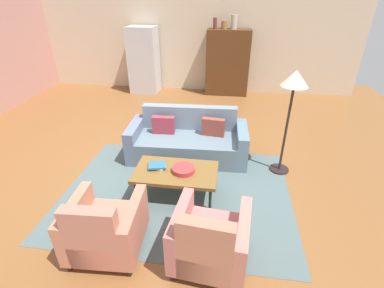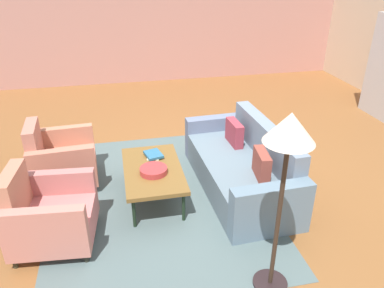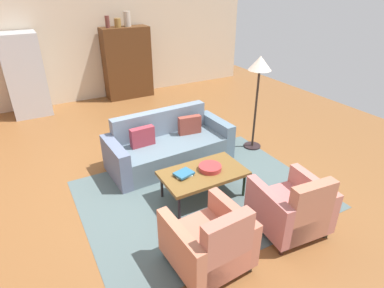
% 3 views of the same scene
% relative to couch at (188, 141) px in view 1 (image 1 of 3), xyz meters
% --- Properties ---
extents(ground_plane, '(11.07, 11.07, 0.00)m').
position_rel_couch_xyz_m(ground_plane, '(-0.39, -0.38, -0.29)').
color(ground_plane, brown).
extents(wall_back, '(9.22, 0.12, 2.80)m').
position_rel_couch_xyz_m(wall_back, '(-0.39, 4.02, 1.11)').
color(wall_back, beige).
rests_on(wall_back, ground).
extents(area_rug, '(3.40, 2.60, 0.01)m').
position_rel_couch_xyz_m(area_rug, '(0.00, -1.14, -0.28)').
color(area_rug, '#4D6061').
rests_on(area_rug, ground).
extents(couch, '(2.14, 0.99, 0.86)m').
position_rel_couch_xyz_m(couch, '(0.00, 0.00, 0.00)').
color(couch, slate).
rests_on(couch, ground).
extents(coffee_table, '(1.20, 0.70, 0.42)m').
position_rel_couch_xyz_m(coffee_table, '(0.00, -1.19, 0.10)').
color(coffee_table, '#252324').
rests_on(coffee_table, ground).
extents(armchair_left, '(0.85, 0.85, 0.88)m').
position_rel_couch_xyz_m(armchair_left, '(-0.59, -2.35, 0.06)').
color(armchair_left, '#371C1A').
rests_on(armchair_left, ground).
extents(armchair_right, '(0.87, 0.87, 0.88)m').
position_rel_couch_xyz_m(armchair_right, '(0.60, -2.35, 0.06)').
color(armchair_right, '#362412').
rests_on(armchair_right, ground).
extents(fruit_bowl, '(0.33, 0.33, 0.07)m').
position_rel_couch_xyz_m(fruit_bowl, '(0.12, -1.19, 0.17)').
color(fruit_bowl, '#AB3334').
rests_on(fruit_bowl, coffee_table).
extents(book_stack, '(0.29, 0.25, 0.05)m').
position_rel_couch_xyz_m(book_stack, '(-0.28, -1.14, 0.16)').
color(book_stack, beige).
rests_on(book_stack, coffee_table).
extents(cabinet, '(1.20, 0.51, 1.80)m').
position_rel_couch_xyz_m(cabinet, '(0.57, 3.68, 0.61)').
color(cabinet, '#502D15').
rests_on(cabinet, ground).
extents(vase_tall, '(0.11, 0.11, 0.28)m').
position_rel_couch_xyz_m(vase_tall, '(0.17, 3.67, 1.65)').
color(vase_tall, brown).
rests_on(vase_tall, cabinet).
extents(vase_round, '(0.16, 0.16, 0.21)m').
position_rel_couch_xyz_m(vase_round, '(0.42, 3.67, 1.62)').
color(vase_round, olive).
rests_on(vase_round, cabinet).
extents(vase_small, '(0.17, 0.17, 0.36)m').
position_rel_couch_xyz_m(vase_small, '(0.67, 3.67, 1.69)').
color(vase_small, '#B6AB9B').
rests_on(vase_small, cabinet).
extents(refrigerator, '(0.80, 0.73, 1.85)m').
position_rel_couch_xyz_m(refrigerator, '(-1.86, 3.57, 0.64)').
color(refrigerator, '#B7BABF').
rests_on(refrigerator, ground).
extents(floor_lamp, '(0.40, 0.40, 1.72)m').
position_rel_couch_xyz_m(floor_lamp, '(1.63, -0.30, 1.16)').
color(floor_lamp, black).
rests_on(floor_lamp, ground).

